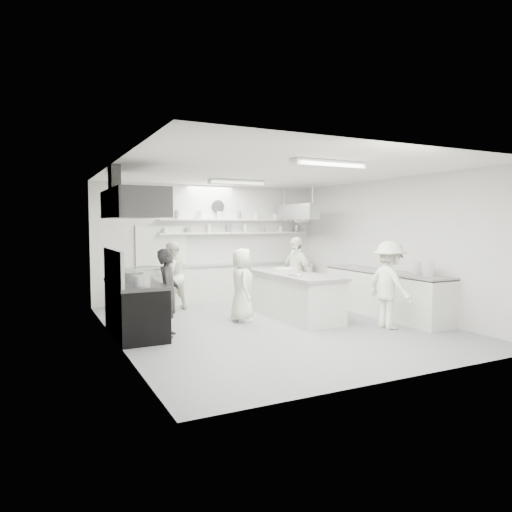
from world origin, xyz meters
name	(u,v)px	position (x,y,z in m)	size (l,w,h in m)	color
floor	(274,326)	(0.00, 0.00, -0.01)	(6.00, 7.00, 0.02)	gray
ceiling	(274,171)	(0.00, 0.00, 3.01)	(6.00, 7.00, 0.02)	silver
wall_back	(210,243)	(0.00, 3.50, 1.50)	(6.00, 0.04, 3.00)	silver
wall_front	(405,263)	(0.00, -3.50, 1.50)	(6.00, 0.04, 3.00)	silver
wall_left	(115,254)	(-3.00, 0.00, 1.50)	(0.04, 7.00, 3.00)	silver
wall_right	(392,246)	(3.00, 0.00, 1.50)	(0.04, 7.00, 3.00)	silver
stove	(136,310)	(-2.60, 0.40, 0.45)	(0.80, 1.80, 0.90)	black
exhaust_hood	(134,204)	(-2.60, 0.40, 2.35)	(0.85, 2.00, 0.50)	#383839
back_counter	(225,283)	(0.30, 3.20, 0.46)	(5.00, 0.60, 0.92)	silver
shelf_lower	(237,233)	(0.70, 3.37, 1.75)	(4.20, 0.26, 0.04)	silver
shelf_upper	(237,220)	(0.70, 3.37, 2.10)	(4.20, 0.26, 0.04)	silver
pass_through_window	(162,246)	(-1.30, 3.48, 1.45)	(1.30, 0.04, 1.00)	black
wall_clock	(218,206)	(0.20, 3.46, 2.45)	(0.32, 0.32, 0.05)	white
right_counter	(385,294)	(2.65, -0.20, 0.47)	(0.74, 3.30, 0.94)	silver
pot_rack	(297,212)	(2.00, 2.40, 2.30)	(0.30, 1.60, 0.40)	#A7A8A9
light_fixture_front	(329,164)	(0.00, -1.80, 2.94)	(1.30, 0.25, 0.10)	silver
light_fixture_rear	(236,182)	(0.00, 1.80, 2.94)	(1.30, 0.25, 0.10)	silver
prep_island	(295,297)	(0.79, 0.48, 0.45)	(0.90, 2.42, 0.89)	silver
stove_pot	(133,278)	(-2.60, 0.56, 1.02)	(0.44, 0.44, 0.22)	#A7A8A9
cook_stove	(168,293)	(-2.09, 0.06, 0.78)	(0.57, 0.37, 1.56)	#282828
cook_back	(171,276)	(-1.36, 2.45, 0.80)	(0.77, 0.60, 1.59)	white
cook_island_left	(242,285)	(-0.38, 0.66, 0.75)	(0.73, 0.48, 1.50)	white
cook_island_right	(296,275)	(1.08, 0.94, 0.85)	(1.00, 0.42, 1.70)	white
cook_right	(390,285)	(1.86, -1.20, 0.84)	(1.08, 0.62, 1.67)	white
bowl_island_a	(295,276)	(0.57, 0.15, 0.93)	(0.27, 0.27, 0.07)	#A7A8A9
bowl_island_b	(291,274)	(0.78, 0.66, 0.92)	(0.19, 0.19, 0.06)	silver
bowl_right	(353,268)	(2.50, 0.72, 0.97)	(0.21, 0.21, 0.05)	silver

